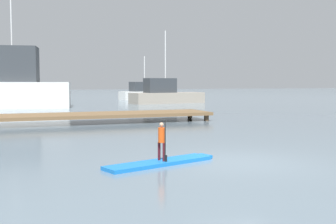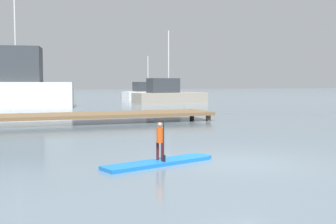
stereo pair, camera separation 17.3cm
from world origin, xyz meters
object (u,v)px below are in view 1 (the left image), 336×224
(paddler_child_solo, at_px, (162,139))
(motor_boat_small_navy, at_px, (142,93))
(paddleboard_near, at_px, (161,162))
(fishing_boat_green_midground, at_px, (165,95))

(paddler_child_solo, height_order, motor_boat_small_navy, motor_boat_small_navy)
(paddleboard_near, xyz_separation_m, motor_boat_small_navy, (12.08, 41.41, 0.84))
(paddleboard_near, height_order, motor_boat_small_navy, motor_boat_small_navy)
(paddleboard_near, xyz_separation_m, fishing_boat_green_midground, (11.62, 31.25, 0.87))
(paddler_child_solo, relative_size, motor_boat_small_navy, 0.18)
(paddleboard_near, distance_m, motor_boat_small_navy, 43.14)
(fishing_boat_green_midground, xyz_separation_m, motor_boat_small_navy, (0.46, 10.16, -0.03))
(fishing_boat_green_midground, bearing_deg, paddleboard_near, -110.41)
(paddleboard_near, bearing_deg, fishing_boat_green_midground, 69.59)
(paddleboard_near, distance_m, paddler_child_solo, 0.63)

